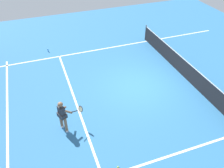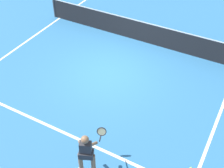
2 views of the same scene
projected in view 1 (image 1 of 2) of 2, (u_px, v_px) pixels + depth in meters
name	position (u px, v px, depth m)	size (l,w,h in m)	color
ground_plane	(138.00, 85.00, 12.87)	(24.05, 24.05, 0.00)	teal
baseline_marking	(7.00, 115.00, 11.04)	(10.13, 0.10, 0.01)	white
service_line_marking	(75.00, 100.00, 11.92)	(9.13, 0.10, 0.01)	white
sideline_left_marking	(110.00, 48.00, 16.28)	(0.10, 16.50, 0.01)	white
sideline_right_marking	(186.00, 151.00, 9.45)	(0.10, 16.50, 0.01)	white
court_net	(184.00, 68.00, 13.32)	(9.81, 0.08, 1.11)	#4C4C51
tennis_player	(63.00, 115.00, 9.88)	(0.67, 1.11, 1.55)	#8C6647
tennis_ball_near	(118.00, 167.00, 8.83)	(0.07, 0.07, 0.07)	#D1E533
water_bottle	(48.00, 50.00, 15.78)	(0.07, 0.07, 0.24)	#4C9EE5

